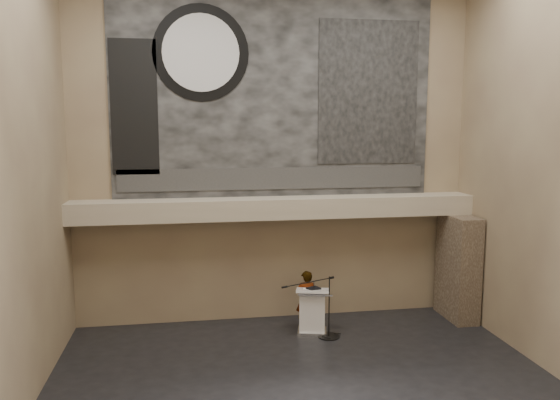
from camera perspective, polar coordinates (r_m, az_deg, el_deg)
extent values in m
plane|color=black|center=(11.04, 2.87, -19.06)|extent=(10.00, 10.00, 0.00)
cube|color=#7A634D|center=(13.79, -0.54, 4.78)|extent=(10.00, 0.02, 8.50)
cube|color=#7A634D|center=(6.04, 11.21, 0.54)|extent=(10.00, 0.02, 8.50)
cube|color=#7A634D|center=(10.06, -26.05, 2.79)|extent=(0.02, 8.00, 8.50)
cube|color=#7A634D|center=(11.98, 27.14, 3.43)|extent=(0.02, 8.00, 8.50)
cube|color=tan|center=(13.53, -0.28, -0.82)|extent=(10.00, 0.80, 0.50)
cylinder|color=#B2893D|center=(13.37, -7.03, -2.20)|extent=(0.04, 0.04, 0.06)
cylinder|color=#B2893D|center=(13.95, 7.49, -1.78)|extent=(0.04, 0.04, 0.06)
cube|color=black|center=(13.76, -0.53, 10.81)|extent=(8.00, 0.05, 5.00)
cube|color=#2C2C2C|center=(13.77, -0.50, 2.27)|extent=(7.76, 0.02, 0.55)
cylinder|color=black|center=(13.64, -8.27, 14.97)|extent=(2.30, 0.02, 2.30)
cylinder|color=silver|center=(13.62, -8.26, 14.98)|extent=(1.84, 0.02, 1.84)
cube|color=black|center=(14.29, 9.22, 11.01)|extent=(2.60, 0.02, 3.60)
cube|color=black|center=(13.60, -15.00, 9.32)|extent=(1.10, 0.02, 3.20)
cube|color=#45372A|center=(14.90, 18.10, -6.68)|extent=(0.60, 1.40, 2.70)
cube|color=silver|center=(13.58, 3.37, -13.54)|extent=(0.80, 0.68, 0.08)
cube|color=white|center=(13.40, 3.39, -11.47)|extent=(0.69, 0.55, 0.96)
cube|color=white|center=(13.22, 3.43, -9.42)|extent=(0.88, 0.72, 0.14)
cube|color=black|center=(13.22, 3.52, -9.21)|extent=(0.36, 0.33, 0.04)
cube|color=white|center=(13.17, 2.84, -9.34)|extent=(0.24, 0.30, 0.00)
imported|color=silver|center=(13.66, 2.73, -10.35)|extent=(0.56, 0.40, 1.45)
cylinder|color=black|center=(13.40, 5.11, -13.99)|extent=(0.52, 0.52, 0.02)
cylinder|color=black|center=(13.15, 5.15, -11.06)|extent=(0.03, 0.03, 1.48)
cylinder|color=black|center=(12.56, 2.90, -8.60)|extent=(1.30, 0.60, 0.02)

